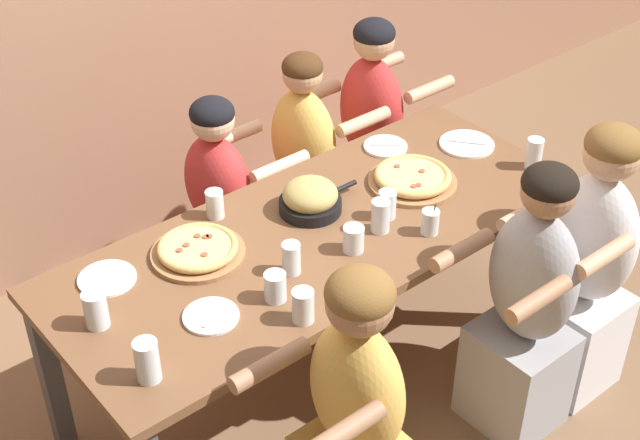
% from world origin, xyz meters
% --- Properties ---
extents(ground_plane, '(18.00, 18.00, 0.00)m').
position_xyz_m(ground_plane, '(0.00, 0.00, 0.00)').
color(ground_plane, brown).
rests_on(ground_plane, ground).
extents(dining_table, '(2.10, 0.85, 0.78)m').
position_xyz_m(dining_table, '(0.00, 0.00, 0.69)').
color(dining_table, brown).
rests_on(dining_table, ground).
extents(pizza_board_main, '(0.36, 0.36, 0.05)m').
position_xyz_m(pizza_board_main, '(0.49, 0.01, 0.80)').
color(pizza_board_main, '#996B42').
rests_on(pizza_board_main, dining_table).
extents(pizza_board_second, '(0.34, 0.34, 0.05)m').
position_xyz_m(pizza_board_second, '(-0.43, 0.16, 0.80)').
color(pizza_board_second, '#996B42').
rests_on(pizza_board_second, dining_table).
extents(skillet_bowl, '(0.35, 0.24, 0.13)m').
position_xyz_m(skillet_bowl, '(0.06, 0.13, 0.83)').
color(skillet_bowl, black).
rests_on(skillet_bowl, dining_table).
extents(empty_plate_a, '(0.19, 0.19, 0.02)m').
position_xyz_m(empty_plate_a, '(-0.59, -0.15, 0.78)').
color(empty_plate_a, white).
rests_on(empty_plate_a, dining_table).
extents(empty_plate_b, '(0.20, 0.20, 0.02)m').
position_xyz_m(empty_plate_b, '(-0.76, 0.25, 0.78)').
color(empty_plate_b, white).
rests_on(empty_plate_b, dining_table).
extents(empty_plate_c, '(0.24, 0.24, 0.02)m').
position_xyz_m(empty_plate_c, '(0.89, 0.08, 0.78)').
color(empty_plate_c, white).
rests_on(empty_plate_c, dining_table).
extents(empty_plate_d, '(0.19, 0.19, 0.02)m').
position_xyz_m(empty_plate_d, '(0.60, 0.29, 0.78)').
color(empty_plate_d, white).
rests_on(empty_plate_d, dining_table).
extents(cocktail_glass_blue, '(0.07, 0.07, 0.12)m').
position_xyz_m(cocktail_glass_blue, '(0.31, -0.27, 0.82)').
color(cocktail_glass_blue, silver).
rests_on(cocktail_glass_blue, dining_table).
extents(drinking_glass_a, '(0.07, 0.07, 0.11)m').
position_xyz_m(drinking_glass_a, '(-0.25, 0.33, 0.83)').
color(drinking_glass_a, silver).
rests_on(drinking_glass_a, dining_table).
extents(drinking_glass_b, '(0.08, 0.08, 0.11)m').
position_xyz_m(drinking_glass_b, '(-0.36, -0.20, 0.82)').
color(drinking_glass_b, silver).
rests_on(drinking_glass_b, dining_table).
extents(drinking_glass_c, '(0.07, 0.07, 0.12)m').
position_xyz_m(drinking_glass_c, '(-0.23, -0.12, 0.84)').
color(drinking_glass_c, silver).
rests_on(drinking_glass_c, dining_table).
extents(drinking_glass_d, '(0.08, 0.08, 0.10)m').
position_xyz_m(drinking_glass_d, '(0.02, -0.17, 0.82)').
color(drinking_glass_d, silver).
rests_on(drinking_glass_d, dining_table).
extents(drinking_glass_e, '(0.07, 0.07, 0.13)m').
position_xyz_m(drinking_glass_e, '(0.18, -0.14, 0.83)').
color(drinking_glass_e, silver).
rests_on(drinking_glass_e, dining_table).
extents(drinking_glass_f, '(0.07, 0.07, 0.12)m').
position_xyz_m(drinking_glass_f, '(-0.36, -0.35, 0.83)').
color(drinking_glass_f, silver).
rests_on(drinking_glass_f, dining_table).
extents(drinking_glass_g, '(0.08, 0.08, 0.13)m').
position_xyz_m(drinking_glass_g, '(-0.89, 0.06, 0.83)').
color(drinking_glass_g, silver).
rests_on(drinking_glass_g, dining_table).
extents(drinking_glass_h, '(0.07, 0.07, 0.11)m').
position_xyz_m(drinking_glass_h, '(0.25, -0.09, 0.83)').
color(drinking_glass_h, silver).
rests_on(drinking_glass_h, dining_table).
extents(drinking_glass_i, '(0.07, 0.07, 0.13)m').
position_xyz_m(drinking_glass_i, '(0.97, -0.21, 0.83)').
color(drinking_glass_i, silver).
rests_on(drinking_glass_i, dining_table).
extents(drinking_glass_j, '(0.08, 0.08, 0.15)m').
position_xyz_m(drinking_glass_j, '(-0.88, -0.26, 0.84)').
color(drinking_glass_j, silver).
rests_on(drinking_glass_j, dining_table).
extents(diner_near_midright, '(0.51, 0.40, 1.19)m').
position_xyz_m(diner_near_midright, '(0.46, -0.65, 0.54)').
color(diner_near_midright, '#99999E').
rests_on(diner_near_midright, ground).
extents(diner_far_center, '(0.51, 0.40, 1.08)m').
position_xyz_m(diner_far_center, '(-0.03, 0.65, 0.49)').
color(diner_far_center, '#B22D2D').
rests_on(diner_far_center, ground).
extents(diner_far_right, '(0.51, 0.40, 1.18)m').
position_xyz_m(diner_far_right, '(0.85, 0.65, 0.54)').
color(diner_far_right, '#B22D2D').
rests_on(diner_far_right, ground).
extents(diner_far_midright, '(0.51, 0.40, 1.14)m').
position_xyz_m(diner_far_midright, '(0.44, 0.65, 0.51)').
color(diner_far_midright, gold).
rests_on(diner_far_midright, ground).
extents(diner_near_midleft, '(0.51, 0.40, 1.17)m').
position_xyz_m(diner_near_midleft, '(-0.39, -0.65, 0.55)').
color(diner_near_midleft, gold).
rests_on(diner_near_midleft, ground).
extents(diner_near_right, '(0.51, 0.40, 1.21)m').
position_xyz_m(diner_near_right, '(0.81, -0.65, 0.57)').
color(diner_near_right, silver).
rests_on(diner_near_right, ground).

